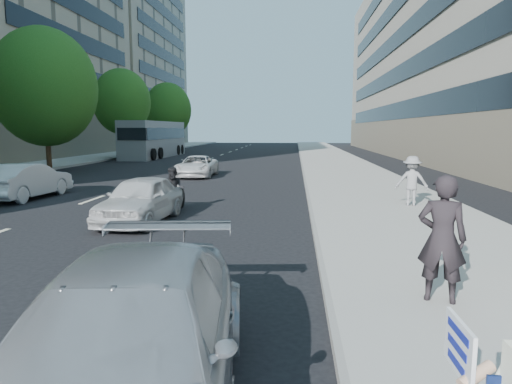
# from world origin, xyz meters

# --- Properties ---
(ground) EXTENTS (160.00, 160.00, 0.00)m
(ground) POSITION_xyz_m (0.00, 0.00, 0.00)
(ground) COLOR black
(ground) RESTS_ON ground
(near_sidewalk) EXTENTS (5.00, 120.00, 0.15)m
(near_sidewalk) POSITION_xyz_m (4.00, 20.00, 0.07)
(near_sidewalk) COLOR #9E9C94
(near_sidewalk) RESTS_ON ground
(far_sidewalk) EXTENTS (4.50, 120.00, 0.15)m
(far_sidewalk) POSITION_xyz_m (-16.75, 20.00, 0.07)
(far_sidewalk) COLOR #9E9C94
(far_sidewalk) RESTS_ON ground
(far_bldg_north) EXTENTS (22.00, 28.00, 28.00)m
(far_bldg_north) POSITION_xyz_m (-30.00, 62.00, 14.00)
(far_bldg_north) COLOR tan
(far_bldg_north) RESTS_ON ground
(near_building) EXTENTS (14.00, 70.00, 20.00)m
(near_building) POSITION_xyz_m (17.00, 32.00, 10.00)
(near_building) COLOR #A39B8C
(near_building) RESTS_ON ground
(tree_far_c) EXTENTS (6.00, 6.00, 8.47)m
(tree_far_c) POSITION_xyz_m (-13.70, 18.00, 5.02)
(tree_far_c) COLOR #382616
(tree_far_c) RESTS_ON ground
(tree_far_d) EXTENTS (4.80, 4.80, 7.65)m
(tree_far_d) POSITION_xyz_m (-13.70, 30.00, 4.89)
(tree_far_d) COLOR #382616
(tree_far_d) RESTS_ON ground
(tree_far_e) EXTENTS (5.40, 5.40, 7.89)m
(tree_far_e) POSITION_xyz_m (-13.70, 44.00, 4.78)
(tree_far_e) COLOR #382616
(tree_far_e) RESTS_ON ground
(jogger) EXTENTS (1.12, 0.78, 1.59)m
(jogger) POSITION_xyz_m (4.68, 6.81, 0.95)
(jogger) COLOR gray
(jogger) RESTS_ON near_sidewalk
(pedestrian_woman) EXTENTS (0.76, 0.61, 1.82)m
(pedestrian_woman) POSITION_xyz_m (3.02, -1.61, 1.06)
(pedestrian_woman) COLOR black
(pedestrian_woman) RESTS_ON near_sidewalk
(parked_sedan) EXTENTS (2.46, 5.03, 1.41)m
(parked_sedan) POSITION_xyz_m (-0.50, -4.49, 0.70)
(parked_sedan) COLOR #A4A6AB
(parked_sedan) RESTS_ON ground
(white_sedan_near) EXTENTS (1.76, 3.88, 1.29)m
(white_sedan_near) POSITION_xyz_m (-3.36, 4.21, 0.65)
(white_sedan_near) COLOR silver
(white_sedan_near) RESTS_ON ground
(white_sedan_mid) EXTENTS (1.63, 4.11, 1.33)m
(white_sedan_mid) POSITION_xyz_m (-9.06, 8.09, 0.67)
(white_sedan_mid) COLOR silver
(white_sedan_mid) RESTS_ON ground
(white_sedan_far) EXTENTS (1.96, 4.14, 1.14)m
(white_sedan_far) POSITION_xyz_m (-4.42, 16.52, 0.57)
(white_sedan_far) COLOR silver
(white_sedan_far) RESTS_ON ground
(motorcycle) EXTENTS (0.71, 2.04, 1.42)m
(motorcycle) POSITION_xyz_m (-2.82, 5.78, 0.64)
(motorcycle) COLOR black
(motorcycle) RESTS_ON ground
(bus) EXTENTS (2.82, 12.10, 3.30)m
(bus) POSITION_xyz_m (-12.12, 33.76, 1.64)
(bus) COLOR slate
(bus) RESTS_ON ground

